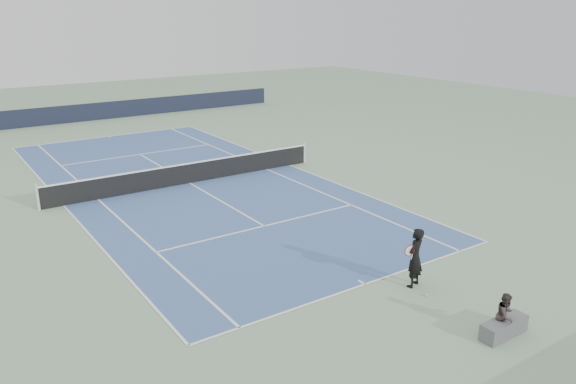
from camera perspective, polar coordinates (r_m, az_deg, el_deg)
ground at (r=25.79m, az=-9.96°, el=0.87°), size 80.00×80.00×0.00m
court_surface at (r=25.79m, az=-9.96°, el=0.89°), size 10.97×23.77×0.01m
tennis_net at (r=25.65m, az=-10.02°, el=1.95°), size 12.90×0.10×1.07m
windscreen_far at (r=42.24m, az=-20.25°, el=7.55°), size 30.00×0.25×1.20m
tennis_player at (r=16.22m, az=12.76°, el=-6.52°), size 0.84×0.66×1.75m
tennis_ball at (r=16.10m, az=13.83°, el=-10.13°), size 0.07×0.07×0.07m
spectator_bench at (r=14.72m, az=21.15°, el=-12.14°), size 1.39×0.65×1.14m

